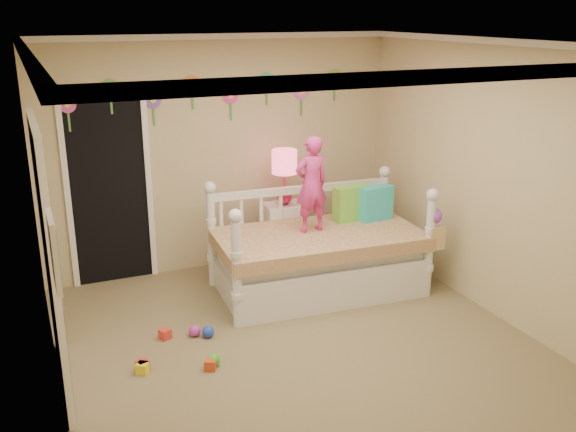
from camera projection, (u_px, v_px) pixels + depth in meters
name	position (u px, v px, depth m)	size (l,w,h in m)	color
floor	(305.00, 351.00, 5.57)	(4.00, 4.50, 0.01)	#7F684C
ceiling	(308.00, 43.00, 4.77)	(4.00, 4.50, 0.01)	white
back_wall	(221.00, 154.00, 7.13)	(4.00, 0.01, 2.60)	tan
left_wall	(44.00, 243.00, 4.41)	(0.01, 4.50, 2.60)	tan
right_wall	(502.00, 184.00, 5.92)	(0.01, 4.50, 2.60)	tan
crown_molding	(307.00, 47.00, 4.77)	(4.00, 4.50, 0.06)	white
daybed	(318.00, 238.00, 6.62)	(2.15, 1.15, 1.16)	white
pillow_turquoise	(376.00, 203.00, 6.93)	(0.37, 0.13, 0.37)	#26BAC1
pillow_lime	(351.00, 203.00, 6.92)	(0.40, 0.15, 0.38)	#79CE3E
child	(311.00, 184.00, 6.48)	(0.36, 0.24, 1.00)	#E83490
nightstand	(284.00, 236.00, 7.28)	(0.45, 0.35, 0.76)	white
table_lamp	(284.00, 168.00, 7.04)	(0.28, 0.28, 0.62)	#CF1B4A
closet_doorway	(109.00, 189.00, 6.73)	(0.90, 0.04, 2.07)	black
flower_decals	(212.00, 97.00, 6.89)	(3.40, 0.02, 0.50)	#B2668C
mirror_closet	(51.00, 261.00, 4.77)	(0.07, 1.30, 2.10)	white
wall_picture	(54.00, 252.00, 3.56)	(0.05, 0.34, 0.42)	white
hanging_bag	(434.00, 231.00, 6.46)	(0.20, 0.16, 0.36)	beige
toy_scatter	(179.00, 366.00, 5.23)	(0.80, 1.30, 0.11)	#996666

